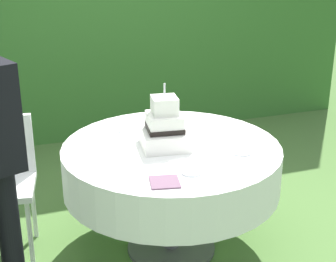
% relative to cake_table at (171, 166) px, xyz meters
% --- Properties ---
extents(ground_plane, '(20.00, 20.00, 0.00)m').
position_rel_cake_table_xyz_m(ground_plane, '(0.00, 0.00, -0.60)').
color(ground_plane, '#476B33').
extents(cake_table, '(1.36, 1.36, 0.74)m').
position_rel_cake_table_xyz_m(cake_table, '(0.00, 0.00, 0.00)').
color(cake_table, '#4C4C51').
rests_on(cake_table, ground_plane).
extents(wedding_cake, '(0.32, 0.32, 0.40)m').
position_rel_cake_table_xyz_m(wedding_cake, '(-0.04, 0.00, 0.26)').
color(wedding_cake, white).
rests_on(wedding_cake, cake_table).
extents(serving_plate_near, '(0.14, 0.14, 0.01)m').
position_rel_cake_table_xyz_m(serving_plate_near, '(0.36, -0.23, 0.14)').
color(serving_plate_near, white).
rests_on(serving_plate_near, cake_table).
extents(serving_plate_far, '(0.12, 0.12, 0.01)m').
position_rel_cake_table_xyz_m(serving_plate_far, '(-0.03, -0.40, 0.14)').
color(serving_plate_far, white).
rests_on(serving_plate_far, cake_table).
extents(serving_plate_left, '(0.10, 0.10, 0.01)m').
position_rel_cake_table_xyz_m(serving_plate_left, '(-0.20, 0.34, 0.14)').
color(serving_plate_left, white).
rests_on(serving_plate_left, cake_table).
extents(napkin_stack, '(0.18, 0.18, 0.01)m').
position_rel_cake_table_xyz_m(napkin_stack, '(-0.21, -0.47, 0.14)').
color(napkin_stack, '#6B4C60').
rests_on(napkin_stack, cake_table).
extents(garden_chair, '(0.46, 0.46, 0.89)m').
position_rel_cake_table_xyz_m(garden_chair, '(-1.01, 0.40, -0.06)').
color(garden_chair, white).
rests_on(garden_chair, ground_plane).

